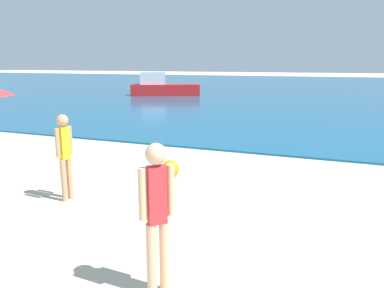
{
  "coord_description": "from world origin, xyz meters",
  "views": [
    {
      "loc": [
        3.03,
        1.99,
        2.53
      ],
      "look_at": [
        0.42,
        8.84,
        0.88
      ],
      "focal_mm": 34.12,
      "sensor_mm": 36.0,
      "label": 1
    }
  ],
  "objects": [
    {
      "name": "water",
      "position": [
        0.0,
        41.9,
        0.03
      ],
      "size": [
        160.0,
        60.0,
        0.06
      ],
      "primitive_type": "cube",
      "color": "#14567F",
      "rests_on": "ground"
    },
    {
      "name": "person_standing",
      "position": [
        1.38,
        5.25,
        0.98
      ],
      "size": [
        0.31,
        0.3,
        1.72
      ],
      "rotation": [
        0.0,
        0.0,
        0.77
      ],
      "color": "#DDAD84",
      "rests_on": "ground"
    },
    {
      "name": "person_distant",
      "position": [
        -1.46,
        7.21,
        0.92
      ],
      "size": [
        0.21,
        0.37,
        1.62
      ],
      "rotation": [
        0.0,
        0.0,
        4.58
      ],
      "color": "tan",
      "rests_on": "ground"
    },
    {
      "name": "boat_near",
      "position": [
        -9.18,
        27.64,
        0.67
      ],
      "size": [
        5.41,
        3.72,
        1.77
      ],
      "rotation": [
        0.0,
        0.0,
        0.44
      ],
      "color": "red",
      "rests_on": "water"
    },
    {
      "name": "beach_ball",
      "position": [
        -0.22,
        9.13,
        0.2
      ],
      "size": [
        0.4,
        0.4,
        0.4
      ],
      "primitive_type": "sphere",
      "color": "orange",
      "rests_on": "ground"
    }
  ]
}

